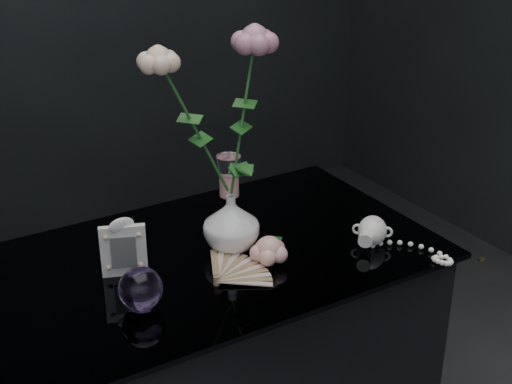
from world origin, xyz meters
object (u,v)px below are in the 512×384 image
vase (231,223)px  picture_frame (123,247)px  paperweight (141,289)px  pearl_jar (372,229)px  wine_glass (229,193)px  loose_rose (269,250)px

vase → picture_frame: size_ratio=0.99×
paperweight → pearl_jar: size_ratio=0.36×
wine_glass → picture_frame: 0.29m
wine_glass → paperweight: wine_glass is taller
wine_glass → picture_frame: wine_glass is taller
wine_glass → paperweight: bearing=-147.0°
picture_frame → paperweight: picture_frame is taller
wine_glass → loose_rose: wine_glass is taller
wine_glass → pearl_jar: (0.24, -0.22, -0.06)m
loose_rose → pearl_jar: (0.24, -0.04, 0.00)m
wine_glass → loose_rose: (-0.00, -0.18, -0.06)m
vase → picture_frame: picture_frame is taller
paperweight → loose_rose: (0.30, 0.02, -0.01)m
pearl_jar → picture_frame: bearing=-153.5°
loose_rose → pearl_jar: size_ratio=0.77×
vase → pearl_jar: vase is taller
vase → loose_rose: bearing=-66.8°
vase → picture_frame: bearing=175.1°
vase → pearl_jar: size_ratio=0.55×
paperweight → loose_rose: paperweight is taller
picture_frame → loose_rose: (0.28, -0.11, -0.03)m
picture_frame → wine_glass: bearing=33.7°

